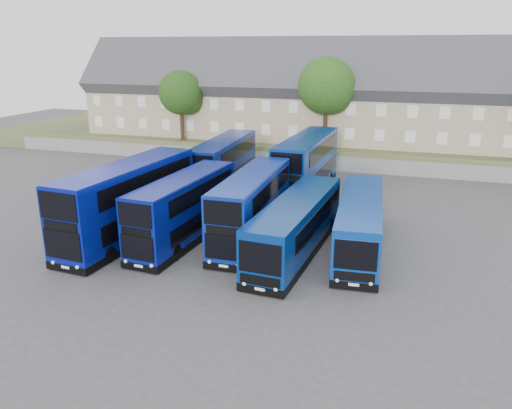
% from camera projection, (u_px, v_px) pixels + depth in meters
% --- Properties ---
extents(ground, '(120.00, 120.00, 0.00)m').
position_uv_depth(ground, '(215.00, 256.00, 30.14)').
color(ground, '#47464B').
rests_on(ground, ground).
extents(retaining_wall, '(70.00, 0.40, 1.50)m').
position_uv_depth(retaining_wall, '(302.00, 161.00, 51.72)').
color(retaining_wall, slate).
rests_on(retaining_wall, ground).
extents(earth_bank, '(80.00, 20.00, 2.00)m').
position_uv_depth(earth_bank, '(320.00, 142.00, 60.73)').
color(earth_bank, '#4A5831').
rests_on(earth_bank, ground).
extents(terrace_row, '(66.00, 10.40, 11.20)m').
position_uv_depth(terrace_row, '(370.00, 100.00, 53.67)').
color(terrace_row, '#9C8D6E').
rests_on(terrace_row, earth_bank).
extents(dd_front_left, '(3.78, 12.46, 4.88)m').
position_uv_depth(dd_front_left, '(129.00, 202.00, 32.42)').
color(dd_front_left, '#071385').
rests_on(dd_front_left, ground).
extents(dd_front_mid, '(3.13, 10.70, 4.20)m').
position_uv_depth(dd_front_mid, '(184.00, 210.00, 31.95)').
color(dd_front_mid, navy).
rests_on(dd_front_mid, ground).
extents(dd_front_right, '(2.72, 10.96, 4.33)m').
position_uv_depth(dd_front_right, '(252.00, 208.00, 32.22)').
color(dd_front_right, '#082697').
rests_on(dd_front_right, ground).
extents(dd_rear_left, '(3.03, 11.43, 4.51)m').
position_uv_depth(dd_rear_left, '(224.00, 167.00, 42.93)').
color(dd_rear_left, navy).
rests_on(dd_rear_left, ground).
extents(dd_rear_right, '(3.33, 12.25, 4.83)m').
position_uv_depth(dd_rear_right, '(307.00, 166.00, 42.53)').
color(dd_rear_right, navy).
rests_on(dd_rear_right, ground).
extents(coach_east_a, '(3.42, 12.43, 3.36)m').
position_uv_depth(coach_east_a, '(296.00, 227.00, 30.17)').
color(coach_east_a, navy).
rests_on(coach_east_a, ground).
extents(coach_east_b, '(3.38, 12.11, 3.27)m').
position_uv_depth(coach_east_b, '(360.00, 224.00, 30.77)').
color(coach_east_b, '#08389B').
rests_on(coach_east_b, ground).
extents(tree_west, '(4.80, 4.80, 7.65)m').
position_uv_depth(tree_west, '(182.00, 95.00, 54.81)').
color(tree_west, '#382314').
rests_on(tree_west, earth_bank).
extents(tree_mid, '(5.76, 5.76, 9.18)m').
position_uv_depth(tree_mid, '(328.00, 88.00, 50.34)').
color(tree_mid, '#382314').
rests_on(tree_mid, earth_bank).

